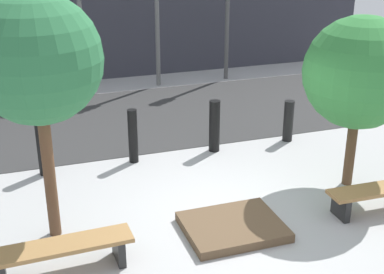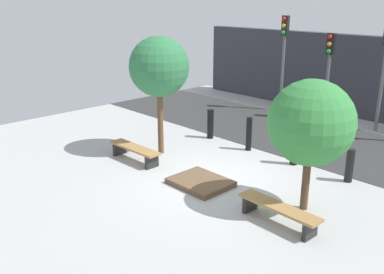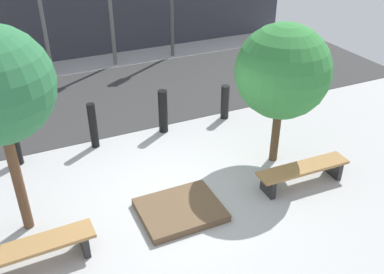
{
  "view_description": "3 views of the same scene",
  "coord_description": "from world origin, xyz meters",
  "px_view_note": "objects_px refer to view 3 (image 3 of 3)",
  "views": [
    {
      "loc": [
        -2.83,
        -6.74,
        4.33
      ],
      "look_at": [
        -0.49,
        0.06,
        1.42
      ],
      "focal_mm": 50.0,
      "sensor_mm": 36.0,
      "label": 1
    },
    {
      "loc": [
        7.1,
        -7.46,
        4.57
      ],
      "look_at": [
        -0.44,
        -0.28,
        1.16
      ],
      "focal_mm": 40.0,
      "sensor_mm": 36.0,
      "label": 2
    },
    {
      "loc": [
        -2.31,
        -5.92,
        5.11
      ],
      "look_at": [
        0.41,
        -0.02,
        1.3
      ],
      "focal_mm": 40.0,
      "sensor_mm": 36.0,
      "label": 3
    }
  ],
  "objects_px": {
    "bench_right": "(303,171)",
    "bollard_right": "(225,102)",
    "bollard_left": "(93,126)",
    "tree_behind_right_bench": "(283,72)",
    "bench_left": "(33,250)",
    "bollard_far_left": "(14,143)",
    "bollard_center": "(163,111)",
    "planter_bed": "(180,210)"
  },
  "relations": [
    {
      "from": "bench_right",
      "to": "bollard_right",
      "type": "bearing_deg",
      "value": 92.24
    },
    {
      "from": "bollard_left",
      "to": "bollard_right",
      "type": "bearing_deg",
      "value": 0.0
    },
    {
      "from": "tree_behind_right_bench",
      "to": "bench_right",
      "type": "bearing_deg",
      "value": -90.0
    },
    {
      "from": "bench_left",
      "to": "tree_behind_right_bench",
      "type": "relative_size",
      "value": 0.64
    },
    {
      "from": "bench_left",
      "to": "bench_right",
      "type": "xyz_separation_m",
      "value": [
        5.06,
        0.0,
        -0.01
      ]
    },
    {
      "from": "bench_left",
      "to": "bollard_far_left",
      "type": "relative_size",
      "value": 1.89
    },
    {
      "from": "bollard_center",
      "to": "bollard_far_left",
      "type": "bearing_deg",
      "value": 180.0
    },
    {
      "from": "planter_bed",
      "to": "bollard_right",
      "type": "xyz_separation_m",
      "value": [
        2.5,
        2.93,
        0.37
      ]
    },
    {
      "from": "bollard_far_left",
      "to": "bench_right",
      "type": "bearing_deg",
      "value": -31.92
    },
    {
      "from": "tree_behind_right_bench",
      "to": "bollard_center",
      "type": "height_order",
      "value": "tree_behind_right_bench"
    },
    {
      "from": "bollard_center",
      "to": "bollard_left",
      "type": "bearing_deg",
      "value": 180.0
    },
    {
      "from": "bench_right",
      "to": "bollard_right",
      "type": "relative_size",
      "value": 2.19
    },
    {
      "from": "bollard_left",
      "to": "bench_left",
      "type": "bearing_deg",
      "value": -118.45
    },
    {
      "from": "bollard_far_left",
      "to": "bollard_left",
      "type": "bearing_deg",
      "value": 0.0
    },
    {
      "from": "bench_left",
      "to": "bench_right",
      "type": "relative_size",
      "value": 0.98
    },
    {
      "from": "bench_left",
      "to": "planter_bed",
      "type": "distance_m",
      "value": 2.55
    },
    {
      "from": "bollard_center",
      "to": "bench_left",
      "type": "bearing_deg",
      "value": -137.03
    },
    {
      "from": "tree_behind_right_bench",
      "to": "bollard_right",
      "type": "distance_m",
      "value": 2.66
    },
    {
      "from": "tree_behind_right_bench",
      "to": "bollard_right",
      "type": "bearing_deg",
      "value": 90.86
    },
    {
      "from": "bench_left",
      "to": "bollard_center",
      "type": "bearing_deg",
      "value": 41.33
    },
    {
      "from": "bench_right",
      "to": "bollard_right",
      "type": "xyz_separation_m",
      "value": [
        -0.03,
        3.13,
        0.13
      ]
    },
    {
      "from": "bench_right",
      "to": "bollard_far_left",
      "type": "distance_m",
      "value": 5.92
    },
    {
      "from": "bollard_center",
      "to": "planter_bed",
      "type": "bearing_deg",
      "value": -105.85
    },
    {
      "from": "bench_left",
      "to": "tree_behind_right_bench",
      "type": "xyz_separation_m",
      "value": [
        5.06,
        0.99,
        1.7
      ]
    },
    {
      "from": "bollard_left",
      "to": "bollard_right",
      "type": "xyz_separation_m",
      "value": [
        3.33,
        0.0,
        -0.09
      ]
    },
    {
      "from": "planter_bed",
      "to": "bollard_right",
      "type": "distance_m",
      "value": 3.87
    },
    {
      "from": "bench_left",
      "to": "tree_behind_right_bench",
      "type": "distance_m",
      "value": 5.43
    },
    {
      "from": "bollard_left",
      "to": "bollard_center",
      "type": "distance_m",
      "value": 1.66
    },
    {
      "from": "tree_behind_right_bench",
      "to": "bollard_center",
      "type": "distance_m",
      "value": 3.11
    },
    {
      "from": "bollard_left",
      "to": "bollard_center",
      "type": "bearing_deg",
      "value": 0.0
    },
    {
      "from": "bollard_right",
      "to": "bollard_center",
      "type": "bearing_deg",
      "value": 180.0
    },
    {
      "from": "tree_behind_right_bench",
      "to": "bollard_far_left",
      "type": "distance_m",
      "value": 5.67
    },
    {
      "from": "planter_bed",
      "to": "bollard_far_left",
      "type": "distance_m",
      "value": 3.87
    },
    {
      "from": "bench_right",
      "to": "bollard_center",
      "type": "distance_m",
      "value": 3.57
    },
    {
      "from": "tree_behind_right_bench",
      "to": "bench_left",
      "type": "bearing_deg",
      "value": -168.95
    },
    {
      "from": "planter_bed",
      "to": "bollard_right",
      "type": "bearing_deg",
      "value": 49.58
    },
    {
      "from": "tree_behind_right_bench",
      "to": "bollard_right",
      "type": "height_order",
      "value": "tree_behind_right_bench"
    },
    {
      "from": "bollard_far_left",
      "to": "bollard_left",
      "type": "xyz_separation_m",
      "value": [
        1.66,
        0.0,
        0.03
      ]
    },
    {
      "from": "bollard_far_left",
      "to": "planter_bed",
      "type": "bearing_deg",
      "value": -49.58
    },
    {
      "from": "bench_left",
      "to": "tree_behind_right_bench",
      "type": "height_order",
      "value": "tree_behind_right_bench"
    },
    {
      "from": "bollard_far_left",
      "to": "bollard_center",
      "type": "relative_size",
      "value": 0.94
    },
    {
      "from": "tree_behind_right_bench",
      "to": "bollard_far_left",
      "type": "height_order",
      "value": "tree_behind_right_bench"
    }
  ]
}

